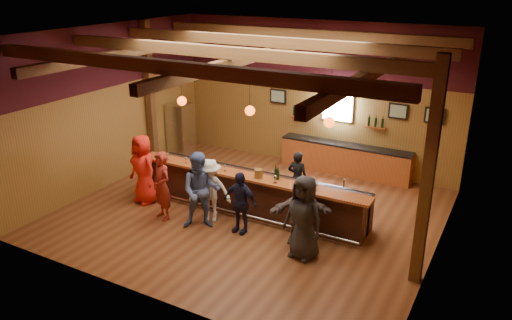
% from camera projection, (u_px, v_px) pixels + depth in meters
% --- Properties ---
extents(room, '(9.04, 9.00, 4.52)m').
position_uv_depth(room, '(251.00, 89.00, 11.70)').
color(room, brown).
rests_on(room, ground).
extents(bar_counter, '(6.30, 1.07, 1.11)m').
position_uv_depth(bar_counter, '(254.00, 192.00, 12.72)').
color(bar_counter, black).
rests_on(bar_counter, ground).
extents(back_bar_cabinet, '(4.00, 0.52, 0.95)m').
position_uv_depth(back_bar_cabinet, '(345.00, 159.00, 15.13)').
color(back_bar_cabinet, '#96431B').
rests_on(back_bar_cabinet, ground).
extents(window, '(0.95, 0.09, 0.95)m').
position_uv_depth(window, '(338.00, 105.00, 14.94)').
color(window, silver).
rests_on(window, room).
extents(framed_pictures, '(5.35, 0.05, 0.45)m').
position_uv_depth(framed_pictures, '(366.00, 107.00, 14.53)').
color(framed_pictures, black).
rests_on(framed_pictures, room).
extents(wine_shelves, '(3.00, 0.18, 0.30)m').
position_uv_depth(wine_shelves, '(336.00, 120.00, 15.04)').
color(wine_shelves, '#96431B').
rests_on(wine_shelves, room).
extents(pendant_lights, '(4.24, 0.24, 1.37)m').
position_uv_depth(pendant_lights, '(250.00, 110.00, 11.83)').
color(pendant_lights, black).
rests_on(pendant_lights, room).
extents(stainless_fridge, '(0.70, 0.70, 1.80)m').
position_uv_depth(stainless_fridge, '(181.00, 130.00, 16.45)').
color(stainless_fridge, silver).
rests_on(stainless_fridge, ground).
extents(customer_orange, '(1.04, 0.81, 1.88)m').
position_uv_depth(customer_orange, '(143.00, 169.00, 13.10)').
color(customer_orange, red).
rests_on(customer_orange, ground).
extents(customer_redvest, '(0.74, 0.63, 1.74)m').
position_uv_depth(customer_redvest, '(162.00, 186.00, 12.23)').
color(customer_redvest, maroon).
rests_on(customer_redvest, ground).
extents(customer_denim, '(1.16, 1.08, 1.90)m').
position_uv_depth(customer_denim, '(201.00, 191.00, 11.76)').
color(customer_denim, '#5268A4').
rests_on(customer_denim, ground).
extents(customer_white, '(1.19, 0.95, 1.61)m').
position_uv_depth(customer_white, '(210.00, 190.00, 12.14)').
color(customer_white, white).
rests_on(customer_white, ground).
extents(customer_navy, '(0.91, 0.42, 1.52)m').
position_uv_depth(customer_navy, '(240.00, 202.00, 11.61)').
color(customer_navy, '#1A1B35').
rests_on(customer_navy, ground).
extents(customer_brown, '(1.45, 1.08, 1.52)m').
position_uv_depth(customer_brown, '(300.00, 211.00, 11.17)').
color(customer_brown, '#5E4D4B').
rests_on(customer_brown, ground).
extents(customer_dark, '(1.01, 0.76, 1.87)m').
position_uv_depth(customer_dark, '(304.00, 217.00, 10.51)').
color(customer_dark, '#252427').
rests_on(customer_dark, ground).
extents(bartender, '(0.55, 0.38, 1.47)m').
position_uv_depth(bartender, '(297.00, 178.00, 13.04)').
color(bartender, black).
rests_on(bartender, ground).
extents(ice_bucket, '(0.20, 0.20, 0.22)m').
position_uv_depth(ice_bucket, '(259.00, 174.00, 12.05)').
color(ice_bucket, brown).
rests_on(ice_bucket, bar_counter).
extents(bottle_a, '(0.07, 0.07, 0.31)m').
position_uv_depth(bottle_a, '(278.00, 175.00, 11.94)').
color(bottle_a, black).
rests_on(bottle_a, bar_counter).
extents(bottle_b, '(0.07, 0.07, 0.34)m').
position_uv_depth(bottle_b, '(276.00, 174.00, 11.98)').
color(bottle_b, black).
rests_on(bottle_b, bar_counter).
extents(glass_a, '(0.08, 0.08, 0.19)m').
position_uv_depth(glass_a, '(167.00, 155.00, 13.24)').
color(glass_a, silver).
rests_on(glass_a, bar_counter).
extents(glass_b, '(0.07, 0.07, 0.16)m').
position_uv_depth(glass_b, '(186.00, 159.00, 13.02)').
color(glass_b, silver).
rests_on(glass_b, bar_counter).
extents(glass_c, '(0.07, 0.07, 0.16)m').
position_uv_depth(glass_c, '(205.00, 161.00, 12.87)').
color(glass_c, silver).
rests_on(glass_c, bar_counter).
extents(glass_d, '(0.07, 0.07, 0.16)m').
position_uv_depth(glass_d, '(205.00, 163.00, 12.73)').
color(glass_d, silver).
rests_on(glass_d, bar_counter).
extents(glass_e, '(0.07, 0.07, 0.16)m').
position_uv_depth(glass_e, '(225.00, 167.00, 12.47)').
color(glass_e, silver).
rests_on(glass_e, bar_counter).
extents(glass_f, '(0.09, 0.09, 0.20)m').
position_uv_depth(glass_f, '(275.00, 177.00, 11.75)').
color(glass_f, silver).
rests_on(glass_f, bar_counter).
extents(glass_g, '(0.07, 0.07, 0.17)m').
position_uv_depth(glass_g, '(308.00, 181.00, 11.58)').
color(glass_g, silver).
rests_on(glass_g, bar_counter).
extents(glass_h, '(0.09, 0.09, 0.19)m').
position_uv_depth(glass_h, '(316.00, 185.00, 11.33)').
color(glass_h, silver).
rests_on(glass_h, bar_counter).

